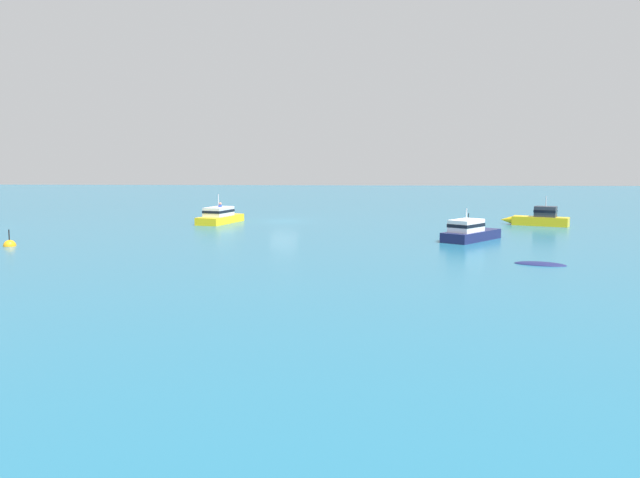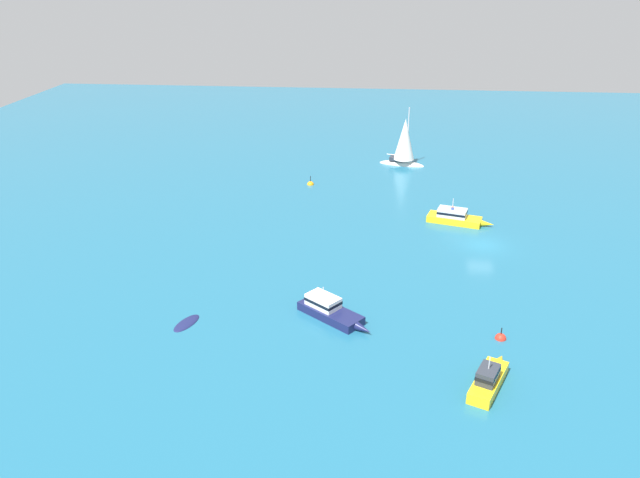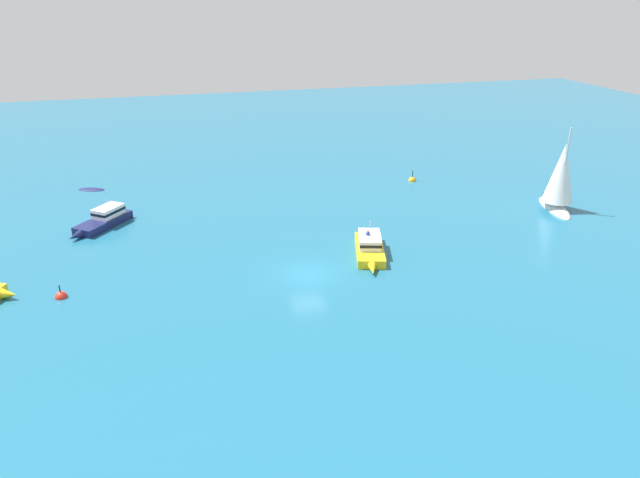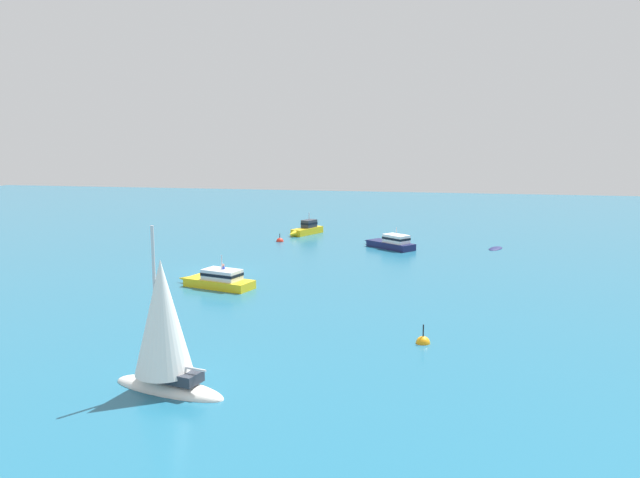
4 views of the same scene
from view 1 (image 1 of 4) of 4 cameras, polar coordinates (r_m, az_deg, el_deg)
The scene contains 7 objects.
ground_plane at distance 63.33m, azimuth -3.10°, elevation 1.54°, with size 167.61×167.61×0.00m, color #1E607F.
skiff at distance 39.51m, azimuth 18.35°, elevation -2.09°, with size 2.12×3.09×0.31m.
powerboat at distance 62.01m, azimuth -8.53°, elevation 1.95°, with size 7.13×3.64×2.67m.
launch at distance 49.61m, azimuth 12.77°, elevation 0.62°, with size 6.19×5.28×2.38m.
cabin_cruiser at distance 62.17m, azimuth 18.26°, elevation 1.70°, with size 3.46×5.82×2.60m.
channel_buoy at distance 62.71m, azimuth 12.59°, elevation 1.33°, with size 0.84×0.84×1.35m.
mooring_buoy at distance 50.00m, azimuth -25.05°, elevation -0.55°, with size 0.85×0.85×1.57m.
Camera 1 is at (62.68, 6.79, 5.97)m, focal length 37.35 mm.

